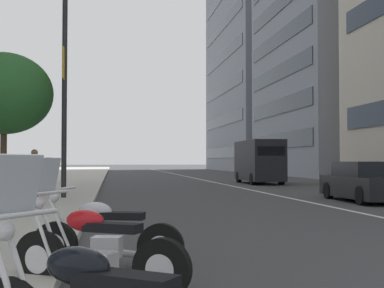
% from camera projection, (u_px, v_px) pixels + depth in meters
% --- Properties ---
extents(sidewalk_right_plaza, '(160.00, 10.46, 0.15)m').
position_uv_depth(sidewalk_right_plaza, '(17.00, 183.00, 32.36)').
color(sidewalk_right_plaza, '#B2ADA3').
rests_on(sidewalk_right_plaza, ground).
extents(lane_centre_stripe, '(110.00, 0.16, 0.01)m').
position_uv_depth(lane_centre_stripe, '(204.00, 180.00, 39.18)').
color(lane_centre_stripe, silver).
rests_on(lane_centre_stripe, ground).
extents(motorcycle_second_in_row, '(1.20, 1.94, 1.48)m').
position_uv_depth(motorcycle_second_in_row, '(95.00, 252.00, 5.77)').
color(motorcycle_second_in_row, black).
rests_on(motorcycle_second_in_row, ground).
extents(motorcycle_nearest_camera, '(0.79, 2.02, 1.09)m').
position_uv_depth(motorcycle_nearest_camera, '(105.00, 238.00, 7.02)').
color(motorcycle_nearest_camera, black).
rests_on(motorcycle_nearest_camera, ground).
extents(car_lead_in_lane, '(4.58, 2.02, 1.42)m').
position_uv_depth(car_lead_in_lane, '(366.00, 183.00, 18.68)').
color(car_lead_in_lane, black).
rests_on(car_lead_in_lane, ground).
extents(delivery_van_ahead, '(5.73, 2.11, 2.72)m').
position_uv_depth(delivery_van_ahead, '(259.00, 161.00, 33.49)').
color(delivery_van_ahead, black).
rests_on(delivery_van_ahead, ground).
extents(street_lamp_with_banners, '(1.26, 2.12, 9.39)m').
position_uv_depth(street_lamp_with_banners, '(72.00, 44.00, 18.80)').
color(street_lamp_with_banners, '#232326').
rests_on(street_lamp_with_banners, sidewalk_right_plaza).
extents(street_tree_far_plaza, '(3.40, 3.40, 5.12)m').
position_uv_depth(street_tree_far_plaza, '(4.00, 94.00, 18.65)').
color(street_tree_far_plaza, '#473323').
rests_on(street_tree_far_plaza, sidewalk_right_plaza).
extents(pedestrian_on_plaza, '(0.29, 0.42, 1.71)m').
position_uv_depth(pedestrian_on_plaza, '(34.00, 173.00, 18.79)').
color(pedestrian_on_plaza, maroon).
rests_on(pedestrian_on_plaza, sidewalk_right_plaza).
extents(office_tower_mid_left, '(27.70, 14.31, 33.03)m').
position_uv_depth(office_tower_mid_left, '(268.00, 61.00, 79.61)').
color(office_tower_mid_left, gray).
rests_on(office_tower_mid_left, ground).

